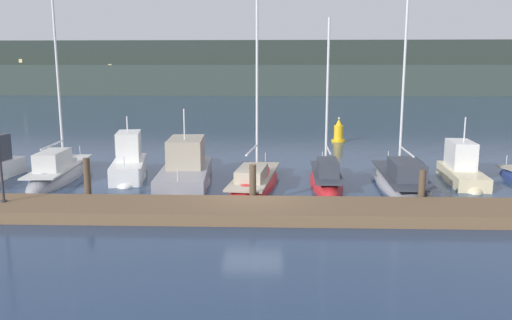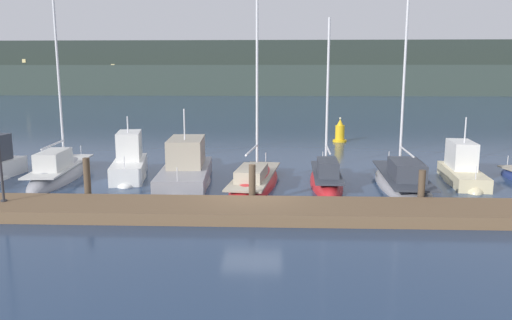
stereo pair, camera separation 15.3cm
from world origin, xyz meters
The scene contains 14 objects.
ground_plane centered at (0.00, 0.00, 0.00)m, with size 400.00×400.00×0.00m, color navy.
dock centered at (0.00, -1.67, 0.23)m, with size 34.76×2.80×0.45m, color brown.
mooring_pile_1 centered at (-6.90, -0.02, 0.96)m, with size 0.28×0.28×1.91m, color #4C3D2D.
mooring_pile_2 centered at (0.00, -0.02, 0.85)m, with size 0.28×0.28×1.69m, color #4C3D2D.
mooring_pile_3 centered at (6.90, -0.02, 0.76)m, with size 0.28×0.28×1.51m, color #4C3D2D.
sailboat_berth_2 centered at (-10.19, 4.80, 0.15)m, with size 2.60×8.02×12.02m.
motorboat_berth_3 centered at (-6.66, 5.14, 0.48)m, with size 2.65×5.42×3.64m.
motorboat_berth_4 centered at (-3.51, 4.03, 0.40)m, with size 2.94×7.25×4.17m.
sailboat_berth_5 centered at (-0.05, 3.46, 0.10)m, with size 2.93×8.28×11.28m.
sailboat_berth_6 centered at (3.43, 3.93, 0.13)m, with size 1.76×6.78×8.68m.
sailboat_berth_7 centered at (7.03, 3.65, 0.17)m, with size 2.68×8.45×12.73m.
motorboat_berth_8 centered at (10.23, 4.66, 0.31)m, with size 2.17×5.45×3.90m.
channel_buoy centered at (5.89, 18.65, 0.71)m, with size 1.07×1.07×1.91m.
hillside_backdrop centered at (-1.92, 101.91, 5.64)m, with size 240.00×23.00×12.23m.
Camera 1 is at (0.84, -20.02, 5.49)m, focal length 35.00 mm.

